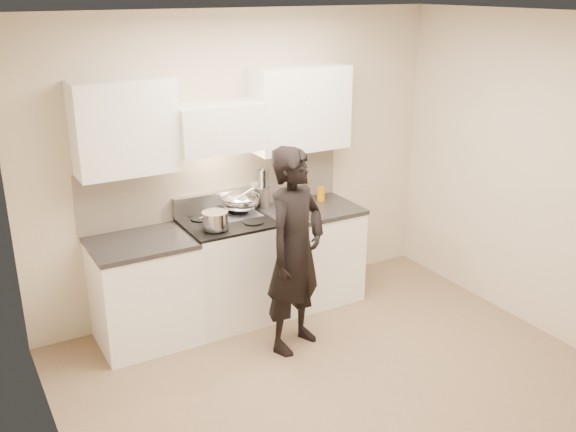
{
  "coord_description": "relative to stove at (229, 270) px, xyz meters",
  "views": [
    {
      "loc": [
        -2.42,
        -3.38,
        2.89
      ],
      "look_at": [
        0.1,
        1.05,
        1.04
      ],
      "focal_mm": 40.0,
      "sensor_mm": 36.0,
      "label": 1
    }
  ],
  "objects": [
    {
      "name": "ground_plane",
      "position": [
        0.3,
        -1.42,
        -0.47
      ],
      "size": [
        4.0,
        4.0,
        0.0
      ],
      "primitive_type": "plane",
      "color": "#816B51"
    },
    {
      "name": "room_shell",
      "position": [
        0.24,
        -1.05,
        1.12
      ],
      "size": [
        4.04,
        3.54,
        2.7
      ],
      "color": "beige",
      "rests_on": "ground"
    },
    {
      "name": "stove",
      "position": [
        0.0,
        0.0,
        0.0
      ],
      "size": [
        0.76,
        0.65,
        0.96
      ],
      "color": "white",
      "rests_on": "ground"
    },
    {
      "name": "counter_right",
      "position": [
        0.83,
        0.0,
        -0.01
      ],
      "size": [
        0.92,
        0.67,
        0.92
      ],
      "color": "white",
      "rests_on": "ground"
    },
    {
      "name": "counter_left",
      "position": [
        -0.78,
        0.0,
        -0.01
      ],
      "size": [
        0.82,
        0.67,
        0.92
      ],
      "color": "white",
      "rests_on": "ground"
    },
    {
      "name": "wok",
      "position": [
        0.2,
        0.14,
        0.58
      ],
      "size": [
        0.36,
        0.42,
        0.29
      ],
      "color": "#B5B4C3",
      "rests_on": "stove"
    },
    {
      "name": "stock_pot",
      "position": [
        -0.17,
        -0.14,
        0.56
      ],
      "size": [
        0.3,
        0.27,
        0.15
      ],
      "color": "#B5B4C3",
      "rests_on": "stove"
    },
    {
      "name": "utensil_crock",
      "position": [
        0.48,
        0.24,
        0.56
      ],
      "size": [
        0.14,
        0.14,
        0.36
      ],
      "color": "#A7A7A7",
      "rests_on": "counter_right"
    },
    {
      "name": "spice_jar",
      "position": [
        0.75,
        0.22,
        0.5
      ],
      "size": [
        0.05,
        0.05,
        0.1
      ],
      "color": "orange",
      "rests_on": "counter_right"
    },
    {
      "name": "oil_glass",
      "position": [
        1.05,
        0.13,
        0.51
      ],
      "size": [
        0.08,
        0.08,
        0.13
      ],
      "color": "#CC7C06",
      "rests_on": "counter_right"
    },
    {
      "name": "person",
      "position": [
        0.28,
        -0.7,
        0.39
      ],
      "size": [
        0.74,
        0.63,
        1.72
      ],
      "primitive_type": "imported",
      "rotation": [
        0.0,
        0.0,
        0.41
      ],
      "color": "black",
      "rests_on": "ground"
    }
  ]
}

